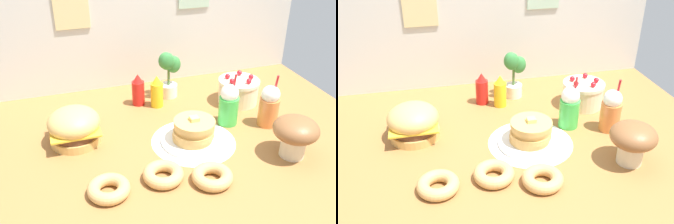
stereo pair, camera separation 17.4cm
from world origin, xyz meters
TOP-DOWN VIEW (x-y plane):
  - ground_plane at (0.00, 0.00)m, footprint 2.46×1.74m
  - back_wall at (-0.00, 0.86)m, footprint 2.46×0.04m
  - doily_mat at (0.07, -0.03)m, footprint 0.49×0.49m
  - burger at (-0.57, 0.19)m, footprint 0.30×0.30m
  - pancake_stack at (0.07, -0.03)m, footprint 0.38×0.38m
  - layer_cake at (0.55, 0.34)m, footprint 0.28×0.28m
  - ketchup_bottle at (-0.11, 0.52)m, footprint 0.08×0.08m
  - mustard_bottle at (0.00, 0.46)m, footprint 0.08×0.08m
  - cream_soda_cup at (0.36, 0.11)m, footprint 0.12×0.12m
  - orange_float_cup at (0.58, 0.01)m, footprint 0.12×0.12m
  - donut_pink_glaze at (-0.47, -0.32)m, footprint 0.21×0.21m
  - donut_chocolate at (-0.19, -0.30)m, footprint 0.21×0.21m
  - donut_vanilla at (0.03, -0.39)m, footprint 0.21×0.21m
  - potted_plant at (0.12, 0.58)m, footprint 0.16×0.14m
  - mushroom_stool at (0.54, -0.32)m, footprint 0.24×0.24m

SIDE VIEW (x-z plane):
  - ground_plane at x=0.00m, z-range -0.02..0.00m
  - doily_mat at x=0.07m, z-range 0.00..0.00m
  - donut_pink_glaze at x=-0.47m, z-range 0.00..0.06m
  - donut_chocolate at x=-0.19m, z-range 0.00..0.06m
  - donut_vanilla at x=0.03m, z-range 0.00..0.06m
  - pancake_stack at x=0.07m, z-range -0.02..0.15m
  - layer_cake at x=0.55m, z-range -0.02..0.19m
  - burger at x=-0.57m, z-range -0.01..0.21m
  - ketchup_bottle at x=-0.11m, z-range -0.01..0.21m
  - mustard_bottle at x=0.00m, z-range -0.01..0.21m
  - cream_soda_cup at x=0.36m, z-range -0.04..0.30m
  - orange_float_cup at x=0.58m, z-range -0.04..0.30m
  - mushroom_stool at x=0.54m, z-range 0.03..0.26m
  - potted_plant at x=0.12m, z-range 0.01..0.35m
  - back_wall at x=0.00m, z-range 0.00..0.87m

